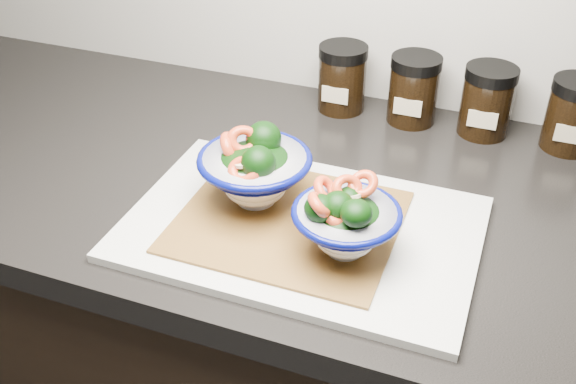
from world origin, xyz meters
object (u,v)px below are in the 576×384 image
at_px(spice_jar_c, 487,101).
at_px(spice_jar_d, 573,115).
at_px(spice_jar_a, 342,78).
at_px(spice_jar_b, 414,89).
at_px(cutting_board, 302,228).
at_px(bowl_left, 255,169).
at_px(bowl_right, 345,222).

distance_m(spice_jar_c, spice_jar_d, 0.13).
height_order(spice_jar_a, spice_jar_c, same).
height_order(spice_jar_a, spice_jar_b, same).
height_order(cutting_board, spice_jar_d, spice_jar_d).
distance_m(spice_jar_b, spice_jar_c, 0.12).
bearing_deg(spice_jar_b, spice_jar_a, 180.00).
bearing_deg(spice_jar_d, spice_jar_a, 180.00).
bearing_deg(spice_jar_b, spice_jar_c, 0.00).
height_order(spice_jar_a, spice_jar_d, same).
relative_size(spice_jar_c, spice_jar_d, 1.00).
height_order(cutting_board, spice_jar_b, spice_jar_b).
bearing_deg(spice_jar_d, bowl_left, -140.23).
relative_size(cutting_board, spice_jar_c, 3.98).
bearing_deg(cutting_board, bowl_right, -27.11).
height_order(spice_jar_c, spice_jar_d, same).
relative_size(bowl_right, spice_jar_d, 1.17).
xyz_separation_m(bowl_left, spice_jar_b, (0.14, 0.32, -0.01)).
distance_m(bowl_left, spice_jar_b, 0.35).
distance_m(spice_jar_b, spice_jar_d, 0.25).
relative_size(spice_jar_a, spice_jar_d, 1.00).
relative_size(bowl_right, spice_jar_a, 1.17).
distance_m(spice_jar_a, spice_jar_b, 0.12).
height_order(cutting_board, bowl_right, bowl_right).
distance_m(cutting_board, bowl_left, 0.10).
bearing_deg(spice_jar_d, bowl_right, -122.64).
height_order(cutting_board, spice_jar_a, spice_jar_a).
bearing_deg(bowl_right, spice_jar_b, 89.91).
bearing_deg(cutting_board, spice_jar_d, 48.24).
xyz_separation_m(bowl_left, bowl_right, (0.14, -0.06, -0.01)).
xyz_separation_m(bowl_right, spice_jar_c, (0.12, 0.38, -0.00)).
height_order(bowl_right, spice_jar_b, bowl_right).
bearing_deg(spice_jar_d, spice_jar_c, 180.00).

